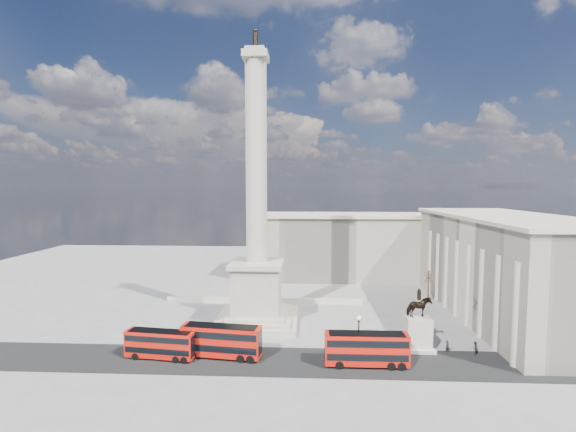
# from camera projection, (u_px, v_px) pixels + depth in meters

# --- Properties ---
(ground) EXTENTS (180.00, 180.00, 0.00)m
(ground) POSITION_uv_depth(u_px,v_px,m) (253.00, 333.00, 62.51)
(ground) COLOR gray
(ground) RESTS_ON ground
(asphalt_road) EXTENTS (120.00, 9.00, 0.01)m
(asphalt_road) POSITION_uv_depth(u_px,v_px,m) (280.00, 361.00, 52.31)
(asphalt_road) COLOR black
(asphalt_road) RESTS_ON ground
(nelsons_column) EXTENTS (14.00, 14.00, 49.85)m
(nelsons_column) POSITION_uv_depth(u_px,v_px,m) (257.00, 249.00, 66.50)
(nelsons_column) COLOR #B5AE97
(nelsons_column) RESTS_ON ground
(balustrade_wall) EXTENTS (40.00, 0.60, 1.10)m
(balustrade_wall) POSITION_uv_depth(u_px,v_px,m) (264.00, 300.00, 78.40)
(balustrade_wall) COLOR beige
(balustrade_wall) RESTS_ON ground
(building_east) EXTENTS (19.00, 46.00, 18.60)m
(building_east) POSITION_uv_depth(u_px,v_px,m) (507.00, 266.00, 69.67)
(building_east) COLOR beige
(building_east) RESTS_ON ground
(building_northeast) EXTENTS (51.00, 17.00, 16.60)m
(building_northeast) POSITION_uv_depth(u_px,v_px,m) (350.00, 245.00, 100.78)
(building_northeast) COLOR beige
(building_northeast) RESTS_ON ground
(red_bus_a) EXTENTS (9.88, 3.30, 3.93)m
(red_bus_a) POSITION_uv_depth(u_px,v_px,m) (161.00, 344.00, 53.08)
(red_bus_a) COLOR red
(red_bus_a) RESTS_ON ground
(red_bus_b) EXTENTS (11.36, 3.87, 4.51)m
(red_bus_b) POSITION_uv_depth(u_px,v_px,m) (222.00, 341.00, 53.38)
(red_bus_b) COLOR red
(red_bus_b) RESTS_ON ground
(red_bus_c) EXTENTS (10.97, 2.64, 4.44)m
(red_bus_c) POSITION_uv_depth(u_px,v_px,m) (367.00, 349.00, 50.84)
(red_bus_c) COLOR red
(red_bus_c) RESTS_ON ground
(victorian_lamp) EXTENTS (0.57, 0.57, 6.68)m
(victorian_lamp) POSITION_uv_depth(u_px,v_px,m) (359.00, 336.00, 51.02)
(victorian_lamp) COLOR black
(victorian_lamp) RESTS_ON ground
(equestrian_statue) EXTENTS (4.41, 3.30, 9.07)m
(equestrian_statue) POSITION_uv_depth(u_px,v_px,m) (418.00, 328.00, 55.77)
(equestrian_statue) COLOR beige
(equestrian_statue) RESTS_ON ground
(bare_tree_near) EXTENTS (1.94, 1.94, 8.48)m
(bare_tree_near) POSITION_uv_depth(u_px,v_px,m) (548.00, 315.00, 51.14)
(bare_tree_near) COLOR #332319
(bare_tree_near) RESTS_ON ground
(bare_tree_mid) EXTENTS (1.78, 1.78, 6.73)m
(bare_tree_mid) POSITION_uv_depth(u_px,v_px,m) (478.00, 301.00, 61.91)
(bare_tree_mid) COLOR #332319
(bare_tree_mid) RESTS_ON ground
(bare_tree_far) EXTENTS (1.72, 1.72, 7.02)m
(bare_tree_far) POSITION_uv_depth(u_px,v_px,m) (429.00, 276.00, 78.11)
(bare_tree_far) COLOR #332319
(bare_tree_far) RESTS_ON ground
(pedestrian_walking) EXTENTS (0.78, 0.70, 1.79)m
(pedestrian_walking) POSITION_uv_depth(u_px,v_px,m) (447.00, 347.00, 54.99)
(pedestrian_walking) COLOR #29242A
(pedestrian_walking) RESTS_ON ground
(pedestrian_standing) EXTENTS (1.14, 1.12, 1.85)m
(pedestrian_standing) POSITION_uv_depth(u_px,v_px,m) (475.00, 348.00, 54.45)
(pedestrian_standing) COLOR #29242A
(pedestrian_standing) RESTS_ON ground
(pedestrian_crossing) EXTENTS (0.86, 1.17, 1.85)m
(pedestrian_crossing) POSITION_uv_depth(u_px,v_px,m) (329.00, 341.00, 56.88)
(pedestrian_crossing) COLOR #29242A
(pedestrian_crossing) RESTS_ON ground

